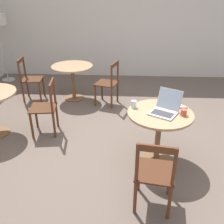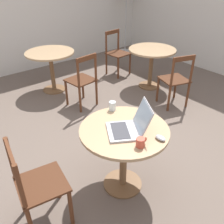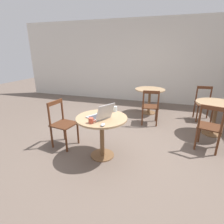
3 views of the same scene
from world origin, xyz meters
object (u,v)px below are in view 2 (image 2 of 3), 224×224
(chair_near_left, at_px, (37,186))
(mouse, at_px, (160,138))
(cafe_table_far, at_px, (51,60))
(chair_mid_back, at_px, (117,53))
(chair_far_front, at_px, (82,81))
(laptop, at_px, (129,127))
(mug, at_px, (141,142))
(drinking_glass, at_px, (112,106))
(cafe_table_near, at_px, (124,141))
(cafe_table_mid, at_px, (152,57))
(chair_mid_front, at_px, (176,81))

(chair_near_left, xyz_separation_m, mouse, (0.96, -0.44, 0.29))
(cafe_table_far, relative_size, chair_mid_back, 0.96)
(chair_far_front, xyz_separation_m, mouse, (-0.47, -1.95, 0.29))
(chair_far_front, height_order, mouse, chair_far_front)
(chair_far_front, height_order, laptop, laptop)
(chair_near_left, height_order, chair_mid_back, same)
(chair_far_front, xyz_separation_m, mug, (-0.67, -1.91, 0.31))
(chair_far_front, xyz_separation_m, drinking_glass, (-0.48, -1.32, 0.32))
(cafe_table_near, height_order, mug, mug)
(cafe_table_near, relative_size, chair_near_left, 0.96)
(chair_far_front, relative_size, laptop, 1.86)
(chair_near_left, bearing_deg, cafe_table_far, 60.23)
(laptop, height_order, mug, laptop)
(cafe_table_near, xyz_separation_m, chair_near_left, (-0.82, 0.13, -0.13))
(chair_near_left, distance_m, drinking_glass, 1.02)
(laptop, relative_size, mouse, 4.59)
(chair_near_left, bearing_deg, mouse, -24.59)
(cafe_table_mid, distance_m, chair_near_left, 3.10)
(chair_mid_front, relative_size, chair_far_front, 1.00)
(chair_mid_front, bearing_deg, cafe_table_mid, 72.30)
(cafe_table_mid, height_order, chair_mid_front, chair_mid_front)
(chair_mid_back, distance_m, mouse, 3.19)
(laptop, distance_m, mouse, 0.29)
(chair_near_left, distance_m, laptop, 0.91)
(cafe_table_far, bearing_deg, cafe_table_near, -101.66)
(cafe_table_far, distance_m, chair_mid_back, 1.38)
(cafe_table_far, xyz_separation_m, chair_near_left, (-1.33, -2.33, -0.13))
(chair_near_left, xyz_separation_m, drinking_glass, (0.95, 0.20, 0.32))
(chair_mid_front, distance_m, chair_far_front, 1.43)
(cafe_table_near, relative_size, cafe_table_mid, 1.00)
(cafe_table_near, bearing_deg, chair_near_left, 171.02)
(cafe_table_mid, distance_m, mouse, 2.57)
(chair_mid_front, distance_m, drinking_glass, 1.68)
(cafe_table_near, distance_m, chair_mid_front, 1.89)
(chair_far_front, relative_size, mouse, 8.53)
(chair_mid_front, xyz_separation_m, mug, (-1.78, -1.02, 0.31))
(chair_far_front, height_order, drinking_glass, chair_far_front)
(mouse, xyz_separation_m, mug, (-0.19, 0.04, 0.02))
(chair_near_left, distance_m, mouse, 1.09)
(chair_mid_back, height_order, laptop, laptop)
(mug, bearing_deg, cafe_table_far, 78.22)
(cafe_table_far, height_order, mouse, mouse)
(mouse, relative_size, mug, 0.93)
(cafe_table_near, relative_size, laptop, 1.78)
(chair_mid_back, xyz_separation_m, laptop, (-1.87, -2.40, 0.32))
(cafe_table_mid, distance_m, chair_far_front, 1.36)
(cafe_table_near, relative_size, cafe_table_far, 1.00)
(chair_near_left, relative_size, laptop, 1.86)
(cafe_table_far, height_order, chair_near_left, chair_near_left)
(chair_near_left, xyz_separation_m, chair_mid_back, (2.70, 2.21, 0.00))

